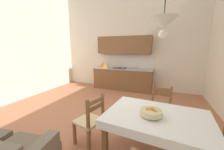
% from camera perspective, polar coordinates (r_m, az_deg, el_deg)
% --- Properties ---
extents(ground_plane, '(6.44, 6.39, 0.10)m').
position_cam_1_polar(ground_plane, '(3.55, -7.02, -18.33)').
color(ground_plane, '#AD6B4C').
extents(wall_back, '(6.44, 0.12, 4.01)m').
position_cam_1_polar(wall_back, '(5.87, 6.61, 14.10)').
color(wall_back, silver).
rests_on(wall_back, ground_plane).
extents(wall_left, '(0.12, 6.39, 4.01)m').
position_cam_1_polar(wall_left, '(5.24, -38.50, 12.20)').
color(wall_left, silver).
rests_on(wall_left, ground_plane).
extents(kitchen_cabinetry, '(2.47, 0.63, 2.20)m').
position_cam_1_polar(kitchen_cabinetry, '(5.63, 4.62, 2.51)').
color(kitchen_cabinetry, brown).
rests_on(kitchen_cabinetry, ground_plane).
extents(dining_table, '(1.53, 1.13, 0.75)m').
position_cam_1_polar(dining_table, '(2.17, 18.45, -18.63)').
color(dining_table, brown).
rests_on(dining_table, ground_plane).
extents(dining_chair_tv_side, '(0.51, 0.51, 0.93)m').
position_cam_1_polar(dining_chair_tv_side, '(2.52, -9.27, -18.79)').
color(dining_chair_tv_side, '#D1BC89').
rests_on(dining_chair_tv_side, ground_plane).
extents(dining_chair_kitchen_side, '(0.47, 0.47, 0.93)m').
position_cam_1_polar(dining_chair_kitchen_side, '(3.06, 19.74, -13.71)').
color(dining_chair_kitchen_side, '#D1BC89').
rests_on(dining_chair_kitchen_side, ground_plane).
extents(fruit_bowl, '(0.30, 0.30, 0.12)m').
position_cam_1_polar(fruit_bowl, '(2.03, 16.36, -15.04)').
color(fruit_bowl, beige).
rests_on(fruit_bowl, dining_table).
extents(pendant_lamp, '(0.32, 0.32, 0.80)m').
position_cam_1_polar(pendant_lamp, '(1.85, 21.22, 19.85)').
color(pendant_lamp, black).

